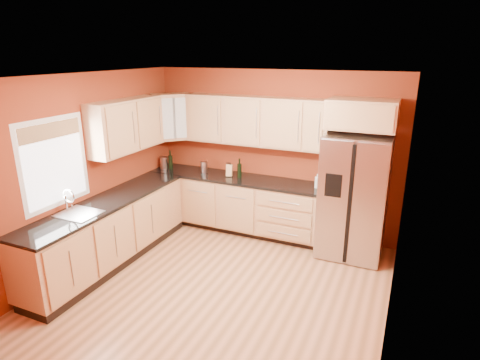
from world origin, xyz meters
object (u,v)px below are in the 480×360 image
(knife_block, at_px, (229,170))
(soap_dispenser, at_px, (317,181))
(canister_left, at_px, (204,167))
(refrigerator, at_px, (354,196))
(wine_bottle_a, at_px, (170,160))

(knife_block, bearing_deg, soap_dispenser, -14.59)
(canister_left, xyz_separation_m, soap_dispenser, (1.92, -0.03, 0.01))
(refrigerator, bearing_deg, wine_bottle_a, 179.42)
(soap_dispenser, bearing_deg, refrigerator, -7.15)
(canister_left, relative_size, wine_bottle_a, 0.56)
(wine_bottle_a, relative_size, knife_block, 1.73)
(wine_bottle_a, xyz_separation_m, knife_block, (1.09, 0.05, -0.07))
(canister_left, relative_size, soap_dispenser, 0.89)
(canister_left, bearing_deg, soap_dispenser, -0.79)
(knife_block, distance_m, soap_dispenser, 1.44)
(canister_left, distance_m, knife_block, 0.47)
(canister_left, height_order, knife_block, knife_block)
(canister_left, distance_m, soap_dispenser, 1.92)
(canister_left, xyz_separation_m, knife_block, (0.47, -0.01, 0.00))
(refrigerator, height_order, soap_dispenser, refrigerator)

